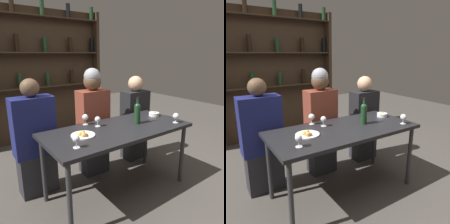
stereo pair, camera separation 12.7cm
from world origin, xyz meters
The scene contains 13 objects.
ground_plane centered at (0.00, 0.00, 0.00)m, with size 10.00×10.00×0.00m, color #47423D.
dining_table centered at (0.00, 0.00, 0.68)m, with size 1.55×0.72×0.74m.
wine_rack_wall centered at (0.00, 2.02, 1.19)m, with size 2.02×0.21×2.33m.
wine_bottle centered at (0.27, 0.00, 0.87)m, with size 0.07×0.07×0.29m.
wine_glass_0 centered at (-0.14, 0.17, 0.81)m, with size 0.06×0.06×0.11m.
wine_glass_1 centered at (0.63, -0.24, 0.81)m, with size 0.07×0.07×0.11m.
wine_glass_2 centered at (-0.22, 0.30, 0.82)m, with size 0.07×0.07×0.12m.
wine_glass_3 centered at (-0.58, -0.19, 0.81)m, with size 0.06×0.06×0.11m.
food_plate_0 centered at (-0.41, 0.01, 0.75)m, with size 0.23×0.23×0.05m.
snack_bowl centered at (0.64, 0.10, 0.76)m, with size 0.12×0.12×0.06m.
seated_person_left centered at (-0.71, 0.51, 0.59)m, with size 0.42×0.22×1.26m.
seated_person_center centered at (0.01, 0.51, 0.66)m, with size 0.37×0.22×1.33m.
seated_person_right centered at (0.70, 0.51, 0.57)m, with size 0.37×0.22×1.20m.
Camera 1 is at (-1.33, -1.70, 1.49)m, focal length 35.00 mm.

